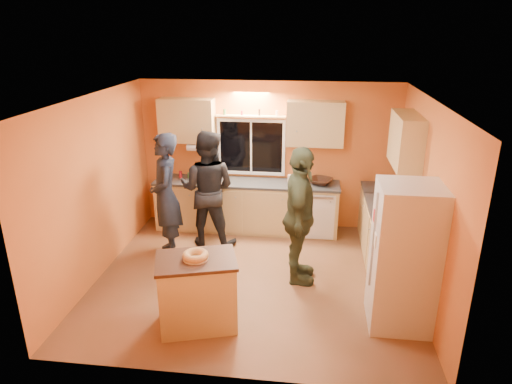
# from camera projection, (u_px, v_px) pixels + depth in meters

# --- Properties ---
(ground) EXTENTS (4.50, 4.50, 0.00)m
(ground) POSITION_uv_depth(u_px,v_px,m) (254.00, 278.00, 6.64)
(ground) COLOR brown
(ground) RESTS_ON ground
(room_shell) EXTENTS (4.54, 4.04, 2.61)m
(room_shell) POSITION_uv_depth(u_px,v_px,m) (266.00, 164.00, 6.46)
(room_shell) COLOR orange
(room_shell) RESTS_ON ground
(back_counter) EXTENTS (4.23, 0.62, 0.90)m
(back_counter) POSITION_uv_depth(u_px,v_px,m) (267.00, 206.00, 8.07)
(back_counter) COLOR tan
(back_counter) RESTS_ON ground
(right_counter) EXTENTS (0.62, 1.84, 0.90)m
(right_counter) POSITION_uv_depth(u_px,v_px,m) (389.00, 243.00, 6.73)
(right_counter) COLOR tan
(right_counter) RESTS_ON ground
(refrigerator) EXTENTS (0.72, 0.70, 1.80)m
(refrigerator) POSITION_uv_depth(u_px,v_px,m) (404.00, 257.00, 5.37)
(refrigerator) COLOR silver
(refrigerator) RESTS_ON ground
(island) EXTENTS (1.08, 0.88, 0.90)m
(island) POSITION_uv_depth(u_px,v_px,m) (197.00, 292.00, 5.47)
(island) COLOR tan
(island) RESTS_ON ground
(bundt_pastry) EXTENTS (0.31, 0.31, 0.09)m
(bundt_pastry) POSITION_uv_depth(u_px,v_px,m) (196.00, 255.00, 5.31)
(bundt_pastry) COLOR tan
(bundt_pastry) RESTS_ON island
(person_left) EXTENTS (0.69, 0.84, 1.97)m
(person_left) POSITION_uv_depth(u_px,v_px,m) (166.00, 196.00, 7.04)
(person_left) COLOR black
(person_left) RESTS_ON ground
(person_center) EXTENTS (1.00, 0.81, 1.93)m
(person_center) POSITION_uv_depth(u_px,v_px,m) (208.00, 189.00, 7.40)
(person_center) COLOR black
(person_center) RESTS_ON ground
(person_right) EXTENTS (0.51, 1.17, 1.97)m
(person_right) POSITION_uv_depth(u_px,v_px,m) (300.00, 217.00, 6.28)
(person_right) COLOR #323A25
(person_right) RESTS_ON ground
(mixing_bowl) EXTENTS (0.52, 0.52, 0.10)m
(mixing_bowl) POSITION_uv_depth(u_px,v_px,m) (321.00, 181.00, 7.83)
(mixing_bowl) COLOR black
(mixing_bowl) RESTS_ON back_counter
(utensil_crock) EXTENTS (0.14, 0.14, 0.17)m
(utensil_crock) POSITION_uv_depth(u_px,v_px,m) (211.00, 174.00, 8.06)
(utensil_crock) COLOR #EFDEC8
(utensil_crock) RESTS_ON back_counter
(potted_plant) EXTENTS (0.29, 0.25, 0.31)m
(potted_plant) POSITION_uv_depth(u_px,v_px,m) (401.00, 221.00, 5.99)
(potted_plant) COLOR gray
(potted_plant) RESTS_ON right_counter
(red_box) EXTENTS (0.18, 0.16, 0.07)m
(red_box) POSITION_uv_depth(u_px,v_px,m) (389.00, 207.00, 6.77)
(red_box) COLOR #AF1A26
(red_box) RESTS_ON right_counter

